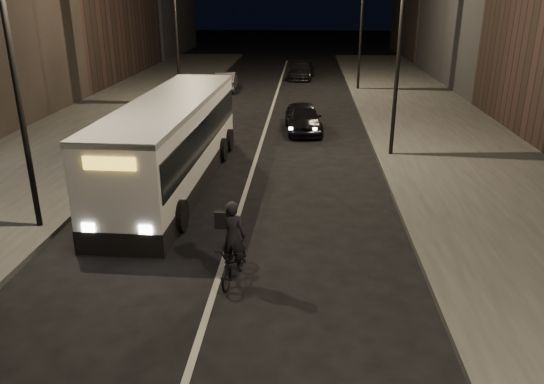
% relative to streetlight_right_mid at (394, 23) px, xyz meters
% --- Properties ---
extents(ground, '(180.00, 180.00, 0.00)m').
position_rel_streetlight_right_mid_xyz_m(ground, '(-5.33, -12.00, -5.36)').
color(ground, black).
rests_on(ground, ground).
extents(sidewalk_right, '(7.00, 70.00, 0.16)m').
position_rel_streetlight_right_mid_xyz_m(sidewalk_right, '(3.17, 2.00, -5.28)').
color(sidewalk_right, '#353533').
rests_on(sidewalk_right, ground).
extents(sidewalk_left, '(7.00, 70.00, 0.16)m').
position_rel_streetlight_right_mid_xyz_m(sidewalk_left, '(-13.83, 2.00, -5.28)').
color(sidewalk_left, '#353533').
rests_on(sidewalk_left, ground).
extents(streetlight_right_mid, '(1.20, 0.44, 8.12)m').
position_rel_streetlight_right_mid_xyz_m(streetlight_right_mid, '(0.00, 0.00, 0.00)').
color(streetlight_right_mid, black).
rests_on(streetlight_right_mid, sidewalk_right).
extents(streetlight_right_far, '(1.20, 0.44, 8.12)m').
position_rel_streetlight_right_mid_xyz_m(streetlight_right_far, '(0.00, 16.00, 0.00)').
color(streetlight_right_far, black).
rests_on(streetlight_right_far, sidewalk_right).
extents(streetlight_left_near, '(1.20, 0.44, 8.12)m').
position_rel_streetlight_right_mid_xyz_m(streetlight_left_near, '(-10.66, -8.00, 0.00)').
color(streetlight_left_near, black).
rests_on(streetlight_left_near, sidewalk_left).
extents(streetlight_left_far, '(1.20, 0.44, 8.12)m').
position_rel_streetlight_right_mid_xyz_m(streetlight_left_far, '(-10.66, 10.00, 0.00)').
color(streetlight_left_far, black).
rests_on(streetlight_left_far, sidewalk_left).
extents(city_bus, '(2.91, 11.46, 3.07)m').
position_rel_streetlight_right_mid_xyz_m(city_bus, '(-7.94, -3.78, -3.69)').
color(city_bus, silver).
rests_on(city_bus, ground).
extents(cyclist_on_bicycle, '(0.90, 1.89, 2.09)m').
position_rel_streetlight_right_mid_xyz_m(cyclist_on_bicycle, '(-4.93, -10.44, -4.66)').
color(cyclist_on_bicycle, black).
rests_on(cyclist_on_bicycle, ground).
extents(car_near, '(2.06, 4.26, 1.40)m').
position_rel_streetlight_right_mid_xyz_m(car_near, '(-3.43, 4.09, -4.66)').
color(car_near, black).
rests_on(car_near, ground).
extents(car_mid, '(1.62, 4.04, 1.31)m').
position_rel_streetlight_right_mid_xyz_m(car_mid, '(-8.93, 15.46, -4.71)').
color(car_mid, '#313133').
rests_on(car_mid, ground).
extents(car_far, '(2.28, 4.70, 1.32)m').
position_rel_streetlight_right_mid_xyz_m(car_far, '(-3.74, 21.23, -4.70)').
color(car_far, black).
rests_on(car_far, ground).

